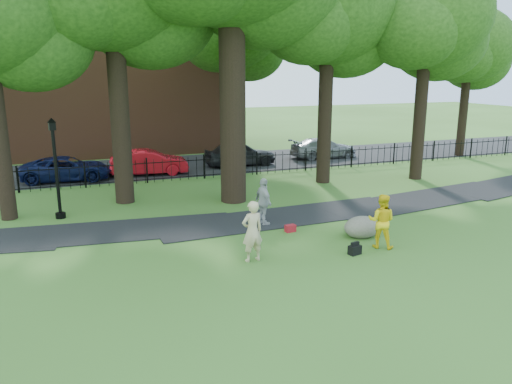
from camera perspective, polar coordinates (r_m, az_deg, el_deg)
name	(u,v)px	position (r m, az deg, el deg)	size (l,w,h in m)	color
ground	(303,254)	(15.86, 5.43, -7.07)	(120.00, 120.00, 0.00)	#375C20
footpath	(283,217)	(19.61, 3.06, -2.92)	(36.00, 2.60, 0.03)	black
street	(187,165)	(30.53, -7.87, 3.03)	(80.00, 7.00, 0.02)	black
iron_fence	(204,167)	(26.60, -5.96, 2.81)	(44.00, 0.04, 1.20)	black
brick_building	(102,64)	(37.36, -17.23, 13.76)	(18.00, 8.00, 12.00)	brown
tree_row	(233,10)	(22.95, -2.66, 20.09)	(26.82, 7.96, 12.42)	black
woman	(252,231)	(14.95, -0.43, -4.51)	(0.68, 0.45, 1.87)	#D1B78F
man	(381,221)	(16.59, 14.14, -3.24)	(0.87, 0.67, 1.78)	yellow
pedestrian	(264,202)	(18.41, 0.87, -1.13)	(1.04, 0.43, 1.78)	#AAA9AE
boulder	(362,226)	(17.69, 12.04, -3.77)	(1.31, 0.99, 0.77)	#686157
lamppost	(56,170)	(20.52, -21.86, 2.34)	(0.39, 0.39, 3.89)	black
backpack	(355,250)	(16.01, 11.22, -6.51)	(0.39, 0.24, 0.29)	black
red_bag	(290,228)	(17.89, 3.95, -4.17)	(0.37, 0.23, 0.25)	maroon
red_sedan	(149,162)	(28.03, -12.11, 3.33)	(1.46, 4.18, 1.38)	red
navy_van	(67,169)	(27.76, -20.82, 2.51)	(2.09, 4.53, 1.26)	#0B133B
grey_car	(240,154)	(30.08, -1.86, 4.39)	(1.71, 4.25, 1.45)	black
silver_car	(323,148)	(33.09, 7.72, 5.00)	(1.81, 4.45, 1.29)	gray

